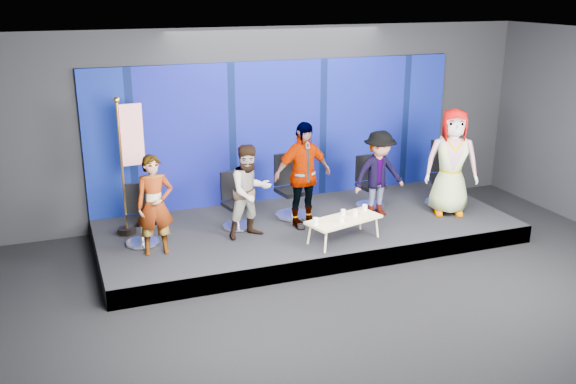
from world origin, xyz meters
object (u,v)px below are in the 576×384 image
(chair_d, at_px, (369,190))
(mug_b, at_px, (342,219))
(mug_c, at_px, (343,212))
(flag_stand, at_px, (129,162))
(panelist_e, at_px, (452,162))
(panelist_d, at_px, (379,174))
(panelist_c, at_px, (303,175))
(chair_e, at_px, (443,184))
(mug_a, at_px, (316,221))
(mug_d, at_px, (355,213))
(chair_b, at_px, (236,209))
(panelist_b, at_px, (250,191))
(coffee_table, at_px, (344,220))
(panelist_a, at_px, (155,205))
(mug_e, at_px, (365,207))
(chair_c, at_px, (291,196))
(chair_a, at_px, (141,225))

(chair_d, relative_size, mug_b, 9.37)
(mug_c, bearing_deg, flag_stand, 156.20)
(panelist_e, bearing_deg, panelist_d, -171.97)
(panelist_c, xyz_separation_m, flag_stand, (-2.72, 0.68, 0.30))
(flag_stand, bearing_deg, chair_e, -11.45)
(mug_a, height_order, flag_stand, flag_stand)
(mug_a, distance_m, mug_d, 0.74)
(chair_b, height_order, chair_d, same)
(panelist_b, relative_size, mug_d, 15.15)
(coffee_table, relative_size, mug_c, 14.32)
(panelist_a, xyz_separation_m, chair_b, (1.44, 0.65, -0.46))
(mug_d, bearing_deg, mug_e, 37.96)
(panelist_b, height_order, panelist_c, panelist_c)
(chair_d, xyz_separation_m, flag_stand, (-4.23, 0.17, 0.88))
(panelist_a, distance_m, mug_a, 2.45)
(panelist_c, relative_size, chair_e, 1.53)
(panelist_a, bearing_deg, chair_b, 27.16)
(mug_c, xyz_separation_m, mug_e, (0.43, 0.09, 0.00))
(chair_d, bearing_deg, flag_stand, 171.65)
(mug_e, bearing_deg, panelist_c, 144.01)
(panelist_d, height_order, panelist_e, panelist_e)
(mug_c, bearing_deg, panelist_c, 120.67)
(chair_d, bearing_deg, chair_b, 177.85)
(chair_d, bearing_deg, mug_a, -145.12)
(panelist_a, distance_m, coffee_table, 2.94)
(panelist_c, bearing_deg, mug_a, -107.85)
(chair_d, xyz_separation_m, coffee_table, (-1.15, -1.37, 0.03))
(panelist_b, relative_size, chair_d, 1.62)
(panelist_c, height_order, mug_b, panelist_c)
(mug_a, bearing_deg, chair_c, 84.16)
(chair_a, height_order, mug_e, chair_a)
(chair_b, xyz_separation_m, mug_d, (1.64, -1.16, 0.11))
(mug_b, relative_size, mug_d, 1.00)
(panelist_b, relative_size, panelist_d, 1.00)
(panelist_a, distance_m, mug_d, 3.14)
(chair_d, relative_size, chair_e, 0.81)
(panelist_e, bearing_deg, mug_a, -143.87)
(mug_b, bearing_deg, chair_d, 50.06)
(panelist_b, height_order, mug_d, panelist_b)
(chair_b, height_order, panelist_d, panelist_d)
(panelist_b, xyz_separation_m, panelist_e, (3.63, -0.17, 0.18))
(mug_d, relative_size, flag_stand, 0.04)
(chair_c, bearing_deg, panelist_d, -27.25)
(chair_a, relative_size, chair_e, 0.81)
(chair_b, bearing_deg, panelist_b, -89.85)
(panelist_a, height_order, mug_e, panelist_a)
(mug_a, relative_size, mug_d, 1.03)
(chair_e, bearing_deg, panelist_e, -88.30)
(chair_a, distance_m, chair_c, 2.68)
(panelist_e, height_order, mug_a, panelist_e)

